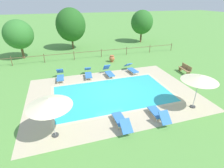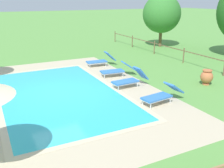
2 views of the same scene
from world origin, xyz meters
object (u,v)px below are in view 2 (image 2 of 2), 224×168
sun_lounger_north_far (130,79)px  sun_lounger_south_near_corner (162,95)px  sun_lounger_north_near_steps (101,60)px  sun_lounger_south_mid (117,70)px  tree_far_west (162,14)px  terracotta_urn_near_fence (207,77)px

sun_lounger_north_far → sun_lounger_south_near_corner: sun_lounger_north_far is taller
sun_lounger_north_near_steps → sun_lounger_south_mid: sun_lounger_north_near_steps is taller
tree_far_west → sun_lounger_north_far: bearing=-43.9°
sun_lounger_south_near_corner → terracotta_urn_near_fence: 3.67m
sun_lounger_south_near_corner → sun_lounger_south_mid: size_ratio=1.00×
sun_lounger_north_far → sun_lounger_south_mid: size_ratio=0.92×
sun_lounger_north_far → tree_far_west: 12.13m
sun_lounger_north_near_steps → sun_lounger_south_mid: size_ratio=0.95×
sun_lounger_south_near_corner → sun_lounger_north_far: bearing=-176.5°
sun_lounger_south_near_corner → terracotta_urn_near_fence: sun_lounger_south_near_corner is taller
sun_lounger_south_mid → terracotta_urn_near_fence: sun_lounger_south_mid is taller
sun_lounger_south_mid → terracotta_urn_near_fence: 4.81m
tree_far_west → sun_lounger_south_mid: bearing=-50.2°
sun_lounger_north_far → tree_far_west: size_ratio=0.42×
sun_lounger_north_near_steps → sun_lounger_south_mid: bearing=-2.9°
terracotta_urn_near_fence → sun_lounger_north_near_steps: bearing=-151.3°
sun_lounger_north_near_steps → terracotta_urn_near_fence: (5.96, 3.27, 0.04)m
sun_lounger_south_near_corner → tree_far_west: size_ratio=0.45×
sun_lounger_north_far → tree_far_west: tree_far_west is taller
sun_lounger_south_mid → sun_lounger_north_far: bearing=-8.6°
sun_lounger_north_near_steps → tree_far_west: size_ratio=0.43×
sun_lounger_south_mid → sun_lounger_south_near_corner: bearing=-1.9°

